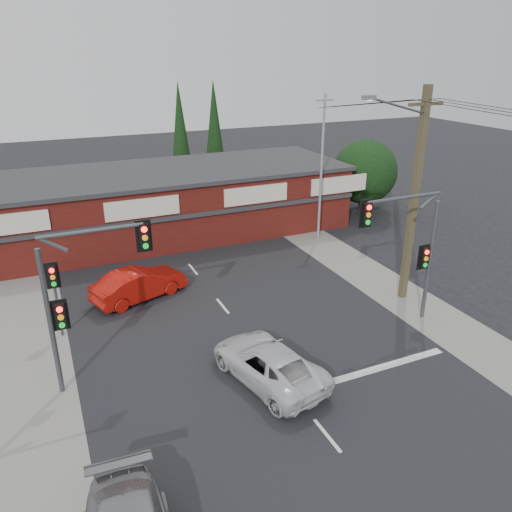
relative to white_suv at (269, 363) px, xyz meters
name	(u,v)px	position (x,y,z in m)	size (l,w,h in m)	color
ground	(275,371)	(0.44, 0.36, -0.70)	(120.00, 120.00, 0.00)	black
road_strip	(228,312)	(0.44, 5.36, -0.69)	(14.00, 70.00, 0.01)	black
verge_left	(30,354)	(-8.06, 5.36, -0.69)	(3.00, 70.00, 0.02)	gray
verge_right	(377,281)	(8.94, 5.36, -0.69)	(3.00, 70.00, 0.02)	gray
stop_line	(374,369)	(3.94, -1.14, -0.68)	(6.50, 0.35, 0.01)	silver
white_suv	(269,363)	(0.00, 0.00, 0.00)	(2.32, 5.02, 1.40)	silver
red_sedan	(139,284)	(-2.97, 8.49, 0.07)	(1.62, 4.66, 1.53)	#AB120A
lane_dashes	(193,269)	(0.44, 10.76, -0.68)	(0.12, 58.40, 0.01)	silver
shop_building	(146,204)	(-0.56, 17.35, 1.44)	(27.30, 8.40, 4.22)	#44100D
tree_cluster	(363,174)	(15.13, 15.80, 2.20)	(5.90, 5.10, 5.50)	#2D2116
conifer_near	(180,132)	(3.94, 24.36, 4.78)	(1.80, 1.80, 9.25)	#2D2116
conifer_far	(214,126)	(7.44, 26.36, 4.78)	(1.80, 1.80, 9.25)	#2D2116
traffic_mast_left	(79,287)	(-5.99, 2.37, 3.23)	(3.77, 0.27, 5.97)	#47494C
traffic_mast_right	(412,240)	(7.30, 1.37, 3.25)	(3.96, 0.27, 5.97)	#47494C
pedestal_signal	(54,285)	(-6.76, 6.37, 1.71)	(0.55, 0.27, 3.38)	#47494C
utility_pole	(413,191)	(8.80, 3.35, 4.70)	(4.38, 0.59, 10.00)	#4E462C
steel_pole	(322,166)	(9.44, 12.36, 4.00)	(1.20, 0.16, 9.00)	gray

